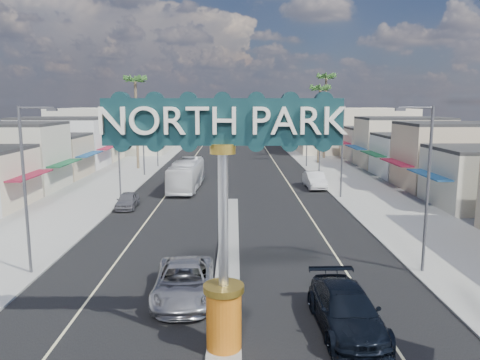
{
  "coord_description": "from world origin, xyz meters",
  "views": [
    {
      "loc": [
        0.43,
        -14.14,
        9.18
      ],
      "look_at": [
        0.7,
        12.68,
        4.7
      ],
      "focal_mm": 35.0,
      "sensor_mm": 36.0,
      "label": 1
    }
  ],
  "objects_px": {
    "streetlight_l_mid": "(120,146)",
    "palm_right_far": "(326,82)",
    "streetlight_r_mid": "(341,146)",
    "streetlight_l_far": "(158,132)",
    "gateway_sign": "(223,196)",
    "palm_left_far": "(135,84)",
    "traffic_signal_right": "(305,142)",
    "streetlight_l_near": "(27,182)",
    "palm_right_mid": "(320,92)",
    "car_parked_right": "(315,180)",
    "traffic_signal_left": "(158,142)",
    "streetlight_r_far": "(306,131)",
    "city_bus": "(186,175)",
    "car_parked_left": "(127,200)",
    "streetlight_r_near": "(425,181)",
    "suv_left": "(184,281)",
    "suv_right": "(346,310)"
  },
  "relations": [
    {
      "from": "streetlight_r_mid",
      "to": "palm_right_far",
      "type": "distance_m",
      "value": 33.14
    },
    {
      "from": "gateway_sign",
      "to": "palm_left_far",
      "type": "height_order",
      "value": "palm_left_far"
    },
    {
      "from": "streetlight_l_mid",
      "to": "palm_right_mid",
      "type": "bearing_deg",
      "value": 47.97
    },
    {
      "from": "city_bus",
      "to": "palm_left_far",
      "type": "bearing_deg",
      "value": 120.99
    },
    {
      "from": "streetlight_l_mid",
      "to": "car_parked_right",
      "type": "xyz_separation_m",
      "value": [
        19.43,
        5.42,
        -4.19
      ]
    },
    {
      "from": "palm_right_mid",
      "to": "city_bus",
      "type": "bearing_deg",
      "value": -130.22
    },
    {
      "from": "suv_right",
      "to": "city_bus",
      "type": "relative_size",
      "value": 0.54
    },
    {
      "from": "streetlight_l_mid",
      "to": "city_bus",
      "type": "bearing_deg",
      "value": 41.38
    },
    {
      "from": "streetlight_r_far",
      "to": "palm_right_far",
      "type": "distance_m",
      "value": 13.21
    },
    {
      "from": "traffic_signal_right",
      "to": "streetlight_r_mid",
      "type": "bearing_deg",
      "value": -84.9
    },
    {
      "from": "streetlight_l_mid",
      "to": "streetlight_l_far",
      "type": "distance_m",
      "value": 22.0
    },
    {
      "from": "traffic_signal_right",
      "to": "streetlight_l_mid",
      "type": "height_order",
      "value": "streetlight_l_mid"
    },
    {
      "from": "streetlight_r_near",
      "to": "car_parked_left",
      "type": "distance_m",
      "value": 25.48
    },
    {
      "from": "traffic_signal_right",
      "to": "city_bus",
      "type": "xyz_separation_m",
      "value": [
        -13.95,
        -9.0,
        -2.74
      ]
    },
    {
      "from": "streetlight_r_near",
      "to": "streetlight_l_mid",
      "type": "bearing_deg",
      "value": 136.21
    },
    {
      "from": "gateway_sign",
      "to": "palm_left_far",
      "type": "xyz_separation_m",
      "value": [
        -13.0,
        48.02,
        5.57
      ]
    },
    {
      "from": "streetlight_r_near",
      "to": "car_parked_right",
      "type": "bearing_deg",
      "value": 93.23
    },
    {
      "from": "traffic_signal_right",
      "to": "palm_right_far",
      "type": "height_order",
      "value": "palm_right_far"
    },
    {
      "from": "streetlight_r_near",
      "to": "palm_left_far",
      "type": "height_order",
      "value": "palm_left_far"
    },
    {
      "from": "palm_right_mid",
      "to": "car_parked_right",
      "type": "xyz_separation_m",
      "value": [
        -4.0,
        -20.58,
        -9.73
      ]
    },
    {
      "from": "streetlight_r_mid",
      "to": "suv_left",
      "type": "bearing_deg",
      "value": -118.18
    },
    {
      "from": "traffic_signal_left",
      "to": "streetlight_r_far",
      "type": "distance_m",
      "value": 21.2
    },
    {
      "from": "car_parked_right",
      "to": "palm_right_far",
      "type": "bearing_deg",
      "value": 75.71
    },
    {
      "from": "suv_left",
      "to": "streetlight_r_far",
      "type": "bearing_deg",
      "value": 71.72
    },
    {
      "from": "streetlight_l_mid",
      "to": "palm_right_far",
      "type": "relative_size",
      "value": 0.64
    },
    {
      "from": "palm_right_mid",
      "to": "suv_right",
      "type": "height_order",
      "value": "palm_right_mid"
    },
    {
      "from": "streetlight_l_far",
      "to": "traffic_signal_right",
      "type": "bearing_deg",
      "value": -22.2
    },
    {
      "from": "streetlight_r_mid",
      "to": "streetlight_l_far",
      "type": "bearing_deg",
      "value": 133.48
    },
    {
      "from": "traffic_signal_right",
      "to": "streetlight_r_near",
      "type": "xyz_separation_m",
      "value": [
        1.25,
        -33.99,
        0.79
      ]
    },
    {
      "from": "streetlight_l_near",
      "to": "suv_left",
      "type": "distance_m",
      "value": 9.97
    },
    {
      "from": "traffic_signal_right",
      "to": "palm_left_far",
      "type": "bearing_deg",
      "value": 164.85
    },
    {
      "from": "streetlight_l_near",
      "to": "suv_right",
      "type": "bearing_deg",
      "value": -22.53
    },
    {
      "from": "traffic_signal_left",
      "to": "streetlight_r_far",
      "type": "height_order",
      "value": "streetlight_r_far"
    },
    {
      "from": "traffic_signal_left",
      "to": "streetlight_l_near",
      "type": "bearing_deg",
      "value": -92.1
    },
    {
      "from": "palm_right_mid",
      "to": "city_bus",
      "type": "height_order",
      "value": "palm_right_mid"
    },
    {
      "from": "palm_left_far",
      "to": "streetlight_l_near",
      "type": "bearing_deg",
      "value": -86.33
    },
    {
      "from": "streetlight_r_mid",
      "to": "car_parked_left",
      "type": "bearing_deg",
      "value": -168.04
    },
    {
      "from": "streetlight_l_far",
      "to": "palm_right_mid",
      "type": "bearing_deg",
      "value": 9.69
    },
    {
      "from": "streetlight_l_near",
      "to": "car_parked_right",
      "type": "height_order",
      "value": "streetlight_l_near"
    },
    {
      "from": "traffic_signal_left",
      "to": "car_parked_right",
      "type": "height_order",
      "value": "traffic_signal_left"
    },
    {
      "from": "streetlight_l_far",
      "to": "car_parked_left",
      "type": "xyz_separation_m",
      "value": [
        1.43,
        -26.11,
        -4.37
      ]
    },
    {
      "from": "streetlight_l_near",
      "to": "streetlight_r_mid",
      "type": "relative_size",
      "value": 1.0
    },
    {
      "from": "gateway_sign",
      "to": "traffic_signal_right",
      "type": "distance_m",
      "value": 43.04
    },
    {
      "from": "gateway_sign",
      "to": "streetlight_r_near",
      "type": "relative_size",
      "value": 1.02
    },
    {
      "from": "car_parked_right",
      "to": "suv_left",
      "type": "bearing_deg",
      "value": -112.59
    },
    {
      "from": "streetlight_l_near",
      "to": "suv_right",
      "type": "height_order",
      "value": "streetlight_l_near"
    },
    {
      "from": "city_bus",
      "to": "streetlight_l_mid",
      "type": "bearing_deg",
      "value": -136.38
    },
    {
      "from": "streetlight_l_far",
      "to": "streetlight_l_mid",
      "type": "bearing_deg",
      "value": -90.0
    },
    {
      "from": "traffic_signal_right",
      "to": "streetlight_r_far",
      "type": "distance_m",
      "value": 8.14
    },
    {
      "from": "traffic_signal_left",
      "to": "traffic_signal_right",
      "type": "relative_size",
      "value": 1.0
    }
  ]
}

